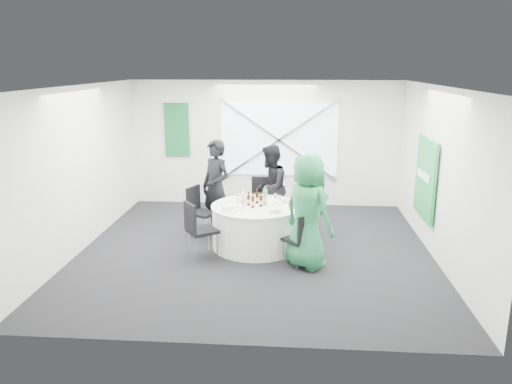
# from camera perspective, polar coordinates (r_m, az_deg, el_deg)

# --- Properties ---
(floor) EXTENTS (6.00, 6.00, 0.00)m
(floor) POSITION_cam_1_polar(r_m,az_deg,el_deg) (8.70, -0.10, -6.72)
(floor) COLOR black
(floor) RESTS_ON ground
(ceiling) EXTENTS (6.00, 6.00, 0.00)m
(ceiling) POSITION_cam_1_polar(r_m,az_deg,el_deg) (8.12, -0.11, 12.03)
(ceiling) COLOR silver
(ceiling) RESTS_ON wall_back
(wall_back) EXTENTS (6.00, 0.00, 6.00)m
(wall_back) POSITION_cam_1_polar(r_m,az_deg,el_deg) (11.24, 1.10, 5.54)
(wall_back) COLOR silver
(wall_back) RESTS_ON floor
(wall_front) EXTENTS (6.00, 0.00, 6.00)m
(wall_front) POSITION_cam_1_polar(r_m,az_deg,el_deg) (5.42, -2.60, -4.34)
(wall_front) COLOR silver
(wall_front) RESTS_ON floor
(wall_left) EXTENTS (0.00, 6.00, 6.00)m
(wall_left) POSITION_cam_1_polar(r_m,az_deg,el_deg) (9.04, -19.45, 2.50)
(wall_left) COLOR silver
(wall_left) RESTS_ON floor
(wall_right) EXTENTS (0.00, 6.00, 6.00)m
(wall_right) POSITION_cam_1_polar(r_m,az_deg,el_deg) (8.61, 20.24, 1.86)
(wall_right) COLOR silver
(wall_right) RESTS_ON floor
(window_panel) EXTENTS (2.60, 0.03, 1.60)m
(window_panel) POSITION_cam_1_polar(r_m,az_deg,el_deg) (11.18, 2.63, 5.99)
(window_panel) COLOR white
(window_panel) RESTS_ON wall_back
(window_brace_a) EXTENTS (2.63, 0.05, 1.84)m
(window_brace_a) POSITION_cam_1_polar(r_m,az_deg,el_deg) (11.14, 2.62, 5.96)
(window_brace_a) COLOR silver
(window_brace_a) RESTS_ON window_panel
(window_brace_b) EXTENTS (2.63, 0.05, 1.84)m
(window_brace_b) POSITION_cam_1_polar(r_m,az_deg,el_deg) (11.14, 2.62, 5.96)
(window_brace_b) COLOR silver
(window_brace_b) RESTS_ON window_panel
(green_banner) EXTENTS (0.55, 0.04, 1.20)m
(green_banner) POSITION_cam_1_polar(r_m,az_deg,el_deg) (11.44, -9.04, 7.04)
(green_banner) COLOR #125B2F
(green_banner) RESTS_ON wall_back
(green_sign) EXTENTS (0.05, 1.20, 1.40)m
(green_sign) POSITION_cam_1_polar(r_m,az_deg,el_deg) (9.20, 18.79, 1.48)
(green_sign) COLOR green
(green_sign) RESTS_ON wall_right
(banquet_table) EXTENTS (1.56, 1.56, 0.76)m
(banquet_table) POSITION_cam_1_polar(r_m,az_deg,el_deg) (8.76, 0.00, -3.93)
(banquet_table) COLOR white
(banquet_table) RESTS_ON floor
(chair_back) EXTENTS (0.47, 0.48, 1.00)m
(chair_back) POSITION_cam_1_polar(r_m,az_deg,el_deg) (9.75, 0.69, -0.73)
(chair_back) COLOR black
(chair_back) RESTS_ON floor
(chair_back_left) EXTENTS (0.57, 0.57, 0.95)m
(chair_back_left) POSITION_cam_1_polar(r_m,az_deg,el_deg) (9.31, -6.56, -1.77)
(chair_back_left) COLOR black
(chair_back_left) RESTS_ON floor
(chair_back_right) EXTENTS (0.61, 0.61, 0.96)m
(chair_back_right) POSITION_cam_1_polar(r_m,az_deg,el_deg) (9.38, 6.24, -1.61)
(chair_back_right) COLOR black
(chair_back_right) RESTS_ON floor
(chair_front_right) EXTENTS (0.56, 0.56, 0.87)m
(chair_front_right) POSITION_cam_1_polar(r_m,az_deg,el_deg) (7.92, 5.23, -5.03)
(chair_front_right) COLOR black
(chair_front_right) RESTS_ON floor
(chair_front_left) EXTENTS (0.62, 0.62, 0.98)m
(chair_front_left) POSITION_cam_1_polar(r_m,az_deg,el_deg) (8.22, -6.73, -3.87)
(chair_front_left) COLOR black
(chair_front_left) RESTS_ON floor
(person_man_back_left) EXTENTS (0.78, 0.75, 1.80)m
(person_man_back_left) POSITION_cam_1_polar(r_m,az_deg,el_deg) (9.34, -4.60, 0.50)
(person_man_back_left) COLOR black
(person_man_back_left) RESTS_ON floor
(person_man_back) EXTENTS (0.58, 0.87, 1.66)m
(person_man_back) POSITION_cam_1_polar(r_m,az_deg,el_deg) (9.61, 1.62, 0.51)
(person_man_back) COLOR black
(person_man_back) RESTS_ON floor
(person_woman_pink) EXTENTS (1.08, 0.97, 1.54)m
(person_woman_pink) POSITION_cam_1_polar(r_m,az_deg,el_deg) (9.27, 5.74, -0.44)
(person_woman_pink) COLOR #C17C8D
(person_woman_pink) RESTS_ON floor
(person_woman_green) EXTENTS (1.05, 1.03, 1.83)m
(person_woman_green) POSITION_cam_1_polar(r_m,az_deg,el_deg) (7.81, 5.91, -2.22)
(person_woman_green) COLOR #228044
(person_woman_green) RESTS_ON floor
(plate_back) EXTENTS (0.26, 0.26, 0.01)m
(plate_back) POSITION_cam_1_polar(r_m,az_deg,el_deg) (9.22, -0.25, -0.47)
(plate_back) COLOR white
(plate_back) RESTS_ON banquet_table
(plate_back_left) EXTENTS (0.26, 0.26, 0.01)m
(plate_back_left) POSITION_cam_1_polar(r_m,az_deg,el_deg) (8.95, -3.03, -0.96)
(plate_back_left) COLOR white
(plate_back_left) RESTS_ON banquet_table
(plate_back_right) EXTENTS (0.24, 0.24, 0.04)m
(plate_back_right) POSITION_cam_1_polar(r_m,az_deg,el_deg) (8.85, 3.63, -1.10)
(plate_back_right) COLOR white
(plate_back_right) RESTS_ON banquet_table
(plate_front_right) EXTENTS (0.26, 0.26, 0.04)m
(plate_front_right) POSITION_cam_1_polar(r_m,az_deg,el_deg) (8.25, 2.32, -2.23)
(plate_front_right) COLOR white
(plate_front_right) RESTS_ON banquet_table
(plate_front_left) EXTENTS (0.29, 0.29, 0.01)m
(plate_front_left) POSITION_cam_1_polar(r_m,az_deg,el_deg) (8.31, -3.11, -2.18)
(plate_front_left) COLOR white
(plate_front_left) RESTS_ON banquet_table
(napkin) EXTENTS (0.23, 0.22, 0.05)m
(napkin) POSITION_cam_1_polar(r_m,az_deg,el_deg) (8.40, -3.29, -1.76)
(napkin) COLOR white
(napkin) RESTS_ON plate_front_left
(beer_bottle_a) EXTENTS (0.06, 0.06, 0.24)m
(beer_bottle_a) POSITION_cam_1_polar(r_m,az_deg,el_deg) (8.63, -0.85, -0.94)
(beer_bottle_a) COLOR #331909
(beer_bottle_a) RESTS_ON banquet_table
(beer_bottle_b) EXTENTS (0.06, 0.06, 0.26)m
(beer_bottle_b) POSITION_cam_1_polar(r_m,az_deg,el_deg) (8.75, 0.12, -0.69)
(beer_bottle_b) COLOR #331909
(beer_bottle_b) RESTS_ON banquet_table
(beer_bottle_c) EXTENTS (0.06, 0.06, 0.25)m
(beer_bottle_c) POSITION_cam_1_polar(r_m,az_deg,el_deg) (8.57, 0.57, -1.05)
(beer_bottle_c) COLOR #331909
(beer_bottle_c) RESTS_ON banquet_table
(beer_bottle_d) EXTENTS (0.06, 0.06, 0.26)m
(beer_bottle_d) POSITION_cam_1_polar(r_m,az_deg,el_deg) (8.49, -0.36, -1.16)
(beer_bottle_d) COLOR #331909
(beer_bottle_d) RESTS_ON banquet_table
(green_water_bottle) EXTENTS (0.08, 0.08, 0.33)m
(green_water_bottle) POSITION_cam_1_polar(r_m,az_deg,el_deg) (8.64, 1.06, -0.64)
(green_water_bottle) COLOR #45B456
(green_water_bottle) RESTS_ON banquet_table
(clear_water_bottle) EXTENTS (0.08, 0.08, 0.29)m
(clear_water_bottle) POSITION_cam_1_polar(r_m,az_deg,el_deg) (8.64, -1.46, -0.78)
(clear_water_bottle) COLOR white
(clear_water_bottle) RESTS_ON banquet_table
(wine_glass_a) EXTENTS (0.07, 0.07, 0.17)m
(wine_glass_a) POSITION_cam_1_polar(r_m,az_deg,el_deg) (8.79, -2.06, -0.45)
(wine_glass_a) COLOR white
(wine_glass_a) RESTS_ON banquet_table
(wine_glass_b) EXTENTS (0.07, 0.07, 0.17)m
(wine_glass_b) POSITION_cam_1_polar(r_m,az_deg,el_deg) (8.65, 2.75, -0.69)
(wine_glass_b) COLOR white
(wine_glass_b) RESTS_ON banquet_table
(wine_glass_c) EXTENTS (0.07, 0.07, 0.17)m
(wine_glass_c) POSITION_cam_1_polar(r_m,az_deg,el_deg) (8.48, -2.10, -1.00)
(wine_glass_c) COLOR white
(wine_glass_c) RESTS_ON banquet_table
(wine_glass_d) EXTENTS (0.07, 0.07, 0.17)m
(wine_glass_d) POSITION_cam_1_polar(r_m,az_deg,el_deg) (8.37, -1.56, -1.21)
(wine_glass_d) COLOR white
(wine_glass_d) RESTS_ON banquet_table
(wine_glass_e) EXTENTS (0.07, 0.07, 0.17)m
(wine_glass_e) POSITION_cam_1_polar(r_m,az_deg,el_deg) (8.76, 2.23, -0.50)
(wine_glass_e) COLOR white
(wine_glass_e) RESTS_ON banquet_table
(fork_a) EXTENTS (0.10, 0.13, 0.01)m
(fork_a) POSITION_cam_1_polar(r_m,az_deg,el_deg) (8.52, -3.74, -1.80)
(fork_a) COLOR silver
(fork_a) RESTS_ON banquet_table
(knife_a) EXTENTS (0.10, 0.13, 0.01)m
(knife_a) POSITION_cam_1_polar(r_m,az_deg,el_deg) (8.23, -2.55, -2.37)
(knife_a) COLOR silver
(knife_a) RESTS_ON banquet_table
(fork_b) EXTENTS (0.11, 0.12, 0.01)m
(fork_b) POSITION_cam_1_polar(r_m,az_deg,el_deg) (8.16, 1.84, -2.51)
(fork_b) COLOR silver
(fork_b) RESTS_ON banquet_table
(knife_b) EXTENTS (0.11, 0.13, 0.01)m
(knife_b) POSITION_cam_1_polar(r_m,az_deg,el_deg) (8.42, 3.52, -1.99)
(knife_b) COLOR silver
(knife_b) RESTS_ON banquet_table
(fork_c) EXTENTS (0.08, 0.14, 0.01)m
(fork_c) POSITION_cam_1_polar(r_m,az_deg,el_deg) (8.71, 3.78, -1.43)
(fork_c) COLOR silver
(fork_c) RESTS_ON banquet_table
(knife_c) EXTENTS (0.08, 0.14, 0.01)m
(knife_c) POSITION_cam_1_polar(r_m,az_deg,el_deg) (9.01, 2.86, -0.89)
(knife_c) COLOR silver
(knife_c) RESTS_ON banquet_table
(fork_d) EXTENTS (0.10, 0.13, 0.01)m
(fork_d) POSITION_cam_1_polar(r_m,az_deg,el_deg) (9.11, -2.05, -0.70)
(fork_d) COLOR silver
(fork_d) RESTS_ON banquet_table
(knife_d) EXTENTS (0.08, 0.14, 0.01)m
(knife_d) POSITION_cam_1_polar(r_m,az_deg,el_deg) (8.78, -3.68, -1.31)
(knife_d) COLOR silver
(knife_d) RESTS_ON banquet_table
(fork_e) EXTENTS (0.15, 0.02, 0.01)m
(fork_e) POSITION_cam_1_polar(r_m,az_deg,el_deg) (9.17, 1.21, -0.59)
(fork_e) COLOR silver
(fork_e) RESTS_ON banquet_table
(knife_e) EXTENTS (0.15, 0.02, 0.01)m
(knife_e) POSITION_cam_1_polar(r_m,az_deg,el_deg) (9.19, -0.68, -0.55)
(knife_e) COLOR silver
(knife_e) RESTS_ON banquet_table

